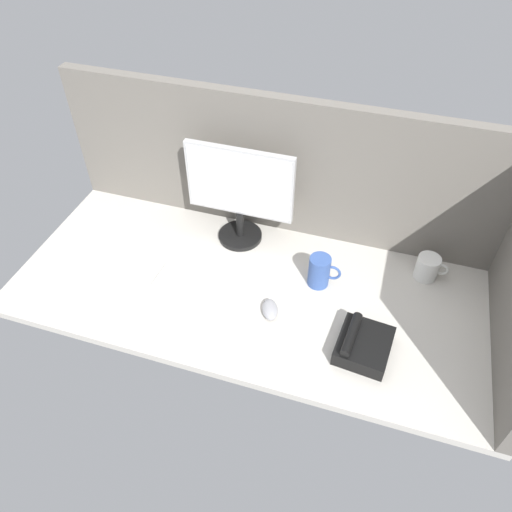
{
  "coord_description": "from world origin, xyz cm",
  "views": [
    {
      "loc": [
        38.19,
        -117.87,
        136.69
      ],
      "look_at": [
        -5.43,
        0.0,
        14.0
      ],
      "focal_mm": 34.16,
      "sensor_mm": 36.0,
      "label": 1
    }
  ],
  "objects_px": {
    "keyboard": "(202,289)",
    "desk_phone": "(363,345)",
    "mug_ceramic_blue": "(320,271)",
    "mug_ceramic_white": "(428,267)",
    "mouse": "(270,309)",
    "monitor": "(240,191)"
  },
  "relations": [
    {
      "from": "monitor",
      "to": "mouse",
      "type": "bearing_deg",
      "value": -57.01
    },
    {
      "from": "mouse",
      "to": "desk_phone",
      "type": "xyz_separation_m",
      "value": [
        0.34,
        -0.06,
        0.01
      ]
    },
    {
      "from": "mug_ceramic_white",
      "to": "monitor",
      "type": "bearing_deg",
      "value": 179.55
    },
    {
      "from": "keyboard",
      "to": "desk_phone",
      "type": "xyz_separation_m",
      "value": [
        0.61,
        -0.09,
        0.02
      ]
    },
    {
      "from": "mug_ceramic_blue",
      "to": "mug_ceramic_white",
      "type": "distance_m",
      "value": 0.42
    },
    {
      "from": "monitor",
      "to": "desk_phone",
      "type": "bearing_deg",
      "value": -36.4
    },
    {
      "from": "monitor",
      "to": "desk_phone",
      "type": "height_order",
      "value": "monitor"
    },
    {
      "from": "monitor",
      "to": "keyboard",
      "type": "distance_m",
      "value": 0.4
    },
    {
      "from": "keyboard",
      "to": "desk_phone",
      "type": "bearing_deg",
      "value": -5.0
    },
    {
      "from": "mug_ceramic_white",
      "to": "keyboard",
      "type": "bearing_deg",
      "value": -157.53
    },
    {
      "from": "keyboard",
      "to": "mug_ceramic_white",
      "type": "relative_size",
      "value": 3.07
    },
    {
      "from": "keyboard",
      "to": "mug_ceramic_blue",
      "type": "height_order",
      "value": "mug_ceramic_blue"
    },
    {
      "from": "mug_ceramic_white",
      "to": "mouse",
      "type": "bearing_deg",
      "value": -145.94
    },
    {
      "from": "mouse",
      "to": "mug_ceramic_white",
      "type": "height_order",
      "value": "mug_ceramic_white"
    },
    {
      "from": "mouse",
      "to": "mug_ceramic_blue",
      "type": "distance_m",
      "value": 0.24
    },
    {
      "from": "mouse",
      "to": "desk_phone",
      "type": "bearing_deg",
      "value": -32.0
    },
    {
      "from": "keyboard",
      "to": "mug_ceramic_blue",
      "type": "bearing_deg",
      "value": 25.87
    },
    {
      "from": "mug_ceramic_blue",
      "to": "mug_ceramic_white",
      "type": "relative_size",
      "value": 1.07
    },
    {
      "from": "mouse",
      "to": "mug_ceramic_white",
      "type": "relative_size",
      "value": 0.8
    },
    {
      "from": "monitor",
      "to": "mug_ceramic_blue",
      "type": "height_order",
      "value": "monitor"
    },
    {
      "from": "keyboard",
      "to": "mug_ceramic_blue",
      "type": "relative_size",
      "value": 2.88
    },
    {
      "from": "monitor",
      "to": "mug_ceramic_white",
      "type": "distance_m",
      "value": 0.77
    }
  ]
}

